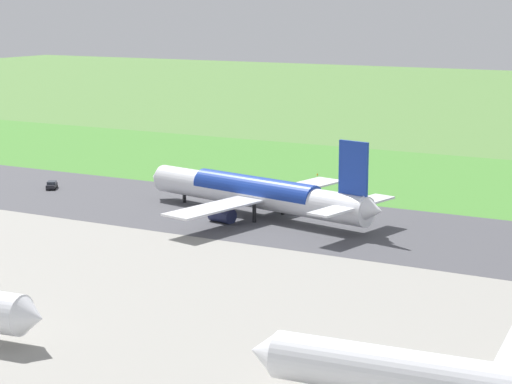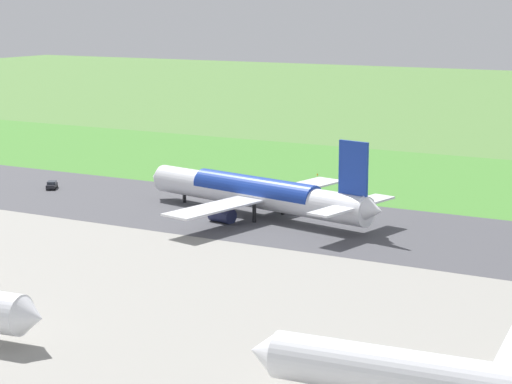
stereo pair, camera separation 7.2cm
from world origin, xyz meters
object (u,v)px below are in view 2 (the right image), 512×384
airliner_main (258,193)px  service_car_followme (52,185)px  traffic_cone_orange (318,174)px  no_stopping_sign (352,168)px

airliner_main → service_car_followme: airliner_main is taller
airliner_main → traffic_cone_orange: size_ratio=97.83×
airliner_main → no_stopping_sign: (2.00, -48.23, -2.95)m
airliner_main → no_stopping_sign: size_ratio=22.94×
traffic_cone_orange → no_stopping_sign: bearing=-137.2°
airliner_main → service_car_followme: 50.19m
service_car_followme → traffic_cone_orange: bearing=-135.8°
airliner_main → service_car_followme: bearing=-2.1°
traffic_cone_orange → service_car_followme: bearing=44.2°
airliner_main → service_car_followme: (50.03, -1.86, -3.51)m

